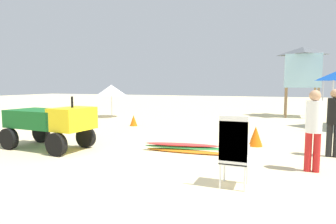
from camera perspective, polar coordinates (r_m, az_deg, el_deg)
ground at (r=6.17m, az=-6.02°, el=-11.62°), size 80.00×80.00×0.00m
utility_cart at (r=8.64m, az=-22.47°, el=-1.75°), size 2.62×1.43×1.50m
stacked_plastic_chairs at (r=5.10m, az=13.11°, el=-6.73°), size 0.48×0.48×1.29m
surfboard_pile at (r=7.72m, az=3.39°, el=-7.22°), size 2.37×0.62×0.24m
lifeguard_near_left at (r=8.18m, az=30.38°, el=-1.09°), size 0.32×0.32×1.70m
lifeguard_near_center at (r=6.58m, az=27.22°, el=-2.36°), size 0.32×0.32×1.71m
lifeguard_tower at (r=17.64m, az=25.35°, el=8.16°), size 1.98×1.98×3.91m
beach_umbrella_left at (r=16.16m, az=-11.31°, el=4.33°), size 1.67×1.67×1.81m
traffic_cone_near at (r=12.60m, az=-6.93°, el=-1.70°), size 0.34×0.34×0.49m
traffic_cone_far at (r=8.81m, az=17.19°, el=-4.66°), size 0.41×0.41×0.59m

